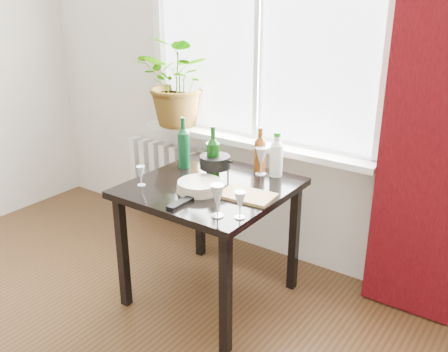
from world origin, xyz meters
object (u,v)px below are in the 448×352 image
Objects in this scene: wine_bottle_right at (213,153)px; wineglass_far_right at (240,205)px; wineglass_back_center at (261,161)px; plate_stack at (200,186)px; radiator at (172,179)px; wine_bottle_left at (184,142)px; wineglass_front_right at (217,200)px; tv_remote at (180,203)px; bottle_amber at (260,149)px; cutting_board at (247,195)px; fondue_pot at (215,167)px; potted_plant at (180,82)px; wineglass_front_left at (141,176)px; wineglass_back_left at (211,154)px; table at (210,199)px; cleaning_bottle at (276,154)px.

wine_bottle_right reaches higher than wineglass_far_right.
wineglass_back_center is 0.68× the size of plate_stack.
wine_bottle_left is at bearing -41.81° from radiator.
wine_bottle_left is 1.89× the size of wineglass_front_right.
wineglass_far_right is 0.84× the size of tv_remote.
bottle_amber is at bearing -16.59° from radiator.
plate_stack is 0.27m from cutting_board.
wineglass_front_right is at bearing -76.00° from fondue_pot.
plate_stack is at bearing -44.51° from potted_plant.
tv_remote is (0.74, -0.90, -0.41)m from potted_plant.
wineglass_far_right reaches higher than wineglass_front_left.
wineglass_front_right is at bearing -42.71° from potted_plant.
potted_plant is 1.37m from wineglass_front_right.
wine_bottle_left reaches higher than wineglass_far_right.
wineglass_back_center reaches higher than radiator.
plate_stack is (0.19, -0.36, -0.05)m from wineglass_back_left.
potted_plant is at bearing 119.81° from fondue_pot.
fondue_pot is at bearing -36.69° from potted_plant.
bottle_amber is at bearing 70.66° from table.
tv_remote is (0.35, -0.08, -0.05)m from wineglass_front_left.
potted_plant is at bearing 162.93° from bottle_amber.
wineglass_front_left is 0.61m from cutting_board.
potted_plant is 0.71m from wineglass_back_left.
fondue_pot reaches higher than cutting_board.
cutting_board is at bearing 16.89° from plate_stack.
cleaning_bottle is (1.08, -0.29, 0.49)m from radiator.
potted_plant is at bearing 115.45° from wineglass_front_left.
radiator is 4.61× the size of wineglass_back_center.
bottle_amber is at bearing 131.25° from wineglass_back_center.
wineglass_far_right is 0.81× the size of wineglass_back_center.
wine_bottle_left is at bearing -155.24° from bottle_amber.
wine_bottle_left is 1.20× the size of cleaning_bottle.
bottle_amber is 0.97× the size of cutting_board.
wineglass_back_center reaches higher than wineglass_back_left.
wineglass_back_left is at bearing -168.38° from cleaning_bottle.
potted_plant reaches higher than wineglass_back_center.
cleaning_bottle is at bearing 18.62° from fondue_pot.
plate_stack is (0.71, -0.70, -0.40)m from potted_plant.
cutting_board is at bearing -30.47° from radiator.
bottle_amber is (0.16, 0.25, -0.02)m from wine_bottle_right.
radiator is 1.10m from wineglass_front_left.
radiator is at bearing 143.96° from wineglass_far_right.
bottle_amber is at bearing -17.07° from potted_plant.
wineglass_far_right is at bearing -30.76° from wine_bottle_left.
table is 0.49m from wineglass_far_right.
potted_plant is 2.39× the size of cleaning_bottle.
tv_remote is (0.08, -0.40, -0.15)m from wine_bottle_right.
wineglass_far_right reaches higher than cutting_board.
cutting_board is (0.22, 0.28, -0.00)m from tv_remote.
wineglass_far_right is at bearing -38.43° from potted_plant.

